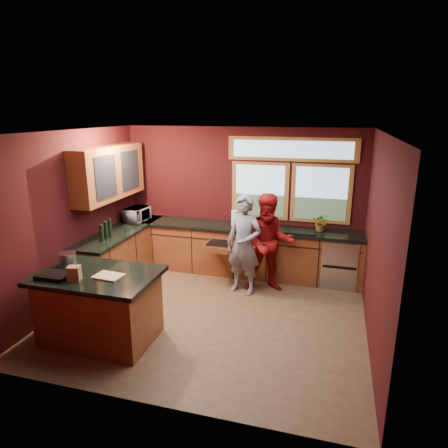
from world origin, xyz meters
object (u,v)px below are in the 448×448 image
at_px(island, 100,306).
at_px(stock_pot, 67,259).
at_px(cutting_board, 108,276).
at_px(person_grey, 244,245).
at_px(person_red, 269,243).

xyz_separation_m(island, stock_pot, (-0.55, 0.15, 0.56)).
bearing_deg(cutting_board, person_grey, 56.63).
bearing_deg(person_grey, island, -113.23).
xyz_separation_m(island, person_red, (1.90, 2.13, 0.36)).
relative_size(person_red, cutting_board, 4.81).
bearing_deg(island, cutting_board, -14.04).
relative_size(island, person_red, 0.92).
distance_m(cutting_board, stock_pot, 0.78).
bearing_deg(stock_pot, person_grey, 40.94).
xyz_separation_m(cutting_board, stock_pot, (-0.75, 0.20, 0.08)).
bearing_deg(island, person_grey, 52.08).
bearing_deg(person_grey, cutting_board, -108.68).
height_order(island, stock_pot, stock_pot).
xyz_separation_m(person_red, stock_pot, (-2.45, -1.98, 0.19)).
bearing_deg(person_grey, person_red, 41.18).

